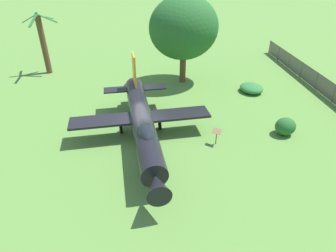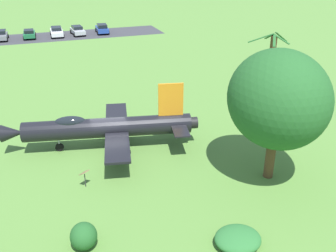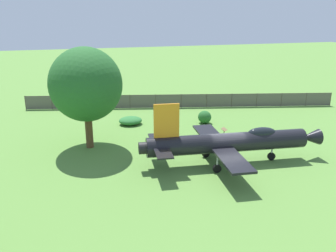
{
  "view_description": "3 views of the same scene",
  "coord_description": "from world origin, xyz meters",
  "px_view_note": "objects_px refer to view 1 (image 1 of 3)",
  "views": [
    {
      "loc": [
        3.65,
        16.46,
        11.06
      ],
      "look_at": [
        -1.37,
        1.48,
        1.7
      ],
      "focal_mm": 30.52,
      "sensor_mm": 36.0,
      "label": 1
    },
    {
      "loc": [
        -24.82,
        2.39,
        13.39
      ],
      "look_at": [
        -2.63,
        -3.74,
        2.5
      ],
      "focal_mm": 40.44,
      "sensor_mm": 36.0,
      "label": 2
    },
    {
      "loc": [
        21.35,
        -11.48,
        10.54
      ],
      "look_at": [
        -2.63,
        -3.74,
        2.5
      ],
      "focal_mm": 37.05,
      "sensor_mm": 36.0,
      "label": 3
    }
  ],
  "objects_px": {
    "shrub_near_fence": "(251,88)",
    "shade_tree": "(184,28)",
    "palm_tree": "(44,44)",
    "shrub_by_tree": "(285,126)",
    "display_jet": "(142,121)",
    "info_plaque": "(217,133)"
  },
  "relations": [
    {
      "from": "shrub_near_fence",
      "to": "shrub_by_tree",
      "type": "distance_m",
      "value": 7.57
    },
    {
      "from": "shrub_near_fence",
      "to": "shrub_by_tree",
      "type": "bearing_deg",
      "value": 75.11
    },
    {
      "from": "display_jet",
      "to": "info_plaque",
      "type": "distance_m",
      "value": 5.06
    },
    {
      "from": "palm_tree",
      "to": "shade_tree",
      "type": "bearing_deg",
      "value": 151.35
    },
    {
      "from": "shrub_by_tree",
      "to": "info_plaque",
      "type": "xyz_separation_m",
      "value": [
        5.24,
        -0.44,
        0.21
      ]
    },
    {
      "from": "display_jet",
      "to": "palm_tree",
      "type": "bearing_deg",
      "value": -151.38
    },
    {
      "from": "palm_tree",
      "to": "shrub_by_tree",
      "type": "bearing_deg",
      "value": 130.68
    },
    {
      "from": "shrub_by_tree",
      "to": "display_jet",
      "type": "bearing_deg",
      "value": -12.47
    },
    {
      "from": "shade_tree",
      "to": "palm_tree",
      "type": "distance_m",
      "value": 15.03
    },
    {
      "from": "palm_tree",
      "to": "info_plaque",
      "type": "bearing_deg",
      "value": 120.87
    },
    {
      "from": "shade_tree",
      "to": "palm_tree",
      "type": "bearing_deg",
      "value": -28.65
    },
    {
      "from": "shade_tree",
      "to": "shrub_by_tree",
      "type": "height_order",
      "value": "shade_tree"
    },
    {
      "from": "display_jet",
      "to": "shade_tree",
      "type": "xyz_separation_m",
      "value": [
        -6.62,
        -9.7,
        3.63
      ]
    },
    {
      "from": "shade_tree",
      "to": "shrub_near_fence",
      "type": "bearing_deg",
      "value": 138.9
    },
    {
      "from": "palm_tree",
      "to": "shrub_by_tree",
      "type": "xyz_separation_m",
      "value": [
        -16.35,
        19.02,
        -2.5
      ]
    },
    {
      "from": "shrub_by_tree",
      "to": "info_plaque",
      "type": "bearing_deg",
      "value": -4.82
    },
    {
      "from": "shrub_near_fence",
      "to": "shade_tree",
      "type": "bearing_deg",
      "value": -41.1
    },
    {
      "from": "display_jet",
      "to": "info_plaque",
      "type": "bearing_deg",
      "value": 77.15
    },
    {
      "from": "shade_tree",
      "to": "info_plaque",
      "type": "bearing_deg",
      "value": 80.34
    },
    {
      "from": "shrub_by_tree",
      "to": "shade_tree",
      "type": "bearing_deg",
      "value": -74.5
    },
    {
      "from": "shrub_near_fence",
      "to": "info_plaque",
      "type": "xyz_separation_m",
      "value": [
        7.19,
        6.87,
        0.46
      ]
    },
    {
      "from": "palm_tree",
      "to": "shrub_by_tree",
      "type": "relative_size",
      "value": 4.26
    }
  ]
}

